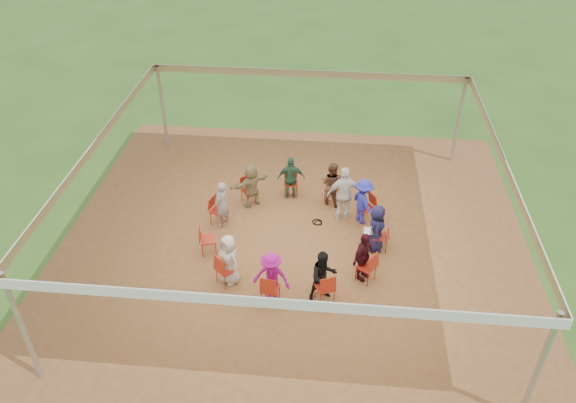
# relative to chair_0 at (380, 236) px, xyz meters

# --- Properties ---
(ground) EXTENTS (80.00, 80.00, 0.00)m
(ground) POSITION_rel_chair_0_xyz_m (-2.35, 0.03, -0.45)
(ground) COLOR #2E591B
(ground) RESTS_ON ground
(dirt_patch) EXTENTS (13.00, 13.00, 0.00)m
(dirt_patch) POSITION_rel_chair_0_xyz_m (-2.35, 0.03, -0.44)
(dirt_patch) COLOR brown
(dirt_patch) RESTS_ON ground
(tent) EXTENTS (10.33, 10.33, 3.00)m
(tent) POSITION_rel_chair_0_xyz_m (-2.35, 0.03, 1.92)
(tent) COLOR #B2B2B7
(tent) RESTS_ON ground
(chair_0) EXTENTS (0.45, 0.43, 0.90)m
(chair_0) POSITION_rel_chair_0_xyz_m (0.00, 0.00, 0.00)
(chair_0) COLOR #9F2211
(chair_0) RESTS_ON ground
(chair_1) EXTENTS (0.60, 0.59, 0.90)m
(chair_1) POSITION_rel_chair_0_xyz_m (-0.36, 1.28, 0.00)
(chair_1) COLOR #9F2211
(chair_1) RESTS_ON ground
(chair_2) EXTENTS (0.57, 0.58, 0.90)m
(chair_2) POSITION_rel_chair_0_xyz_m (-1.35, 2.16, 0.00)
(chair_2) COLOR #9F2211
(chair_2) RESTS_ON ground
(chair_3) EXTENTS (0.47, 0.49, 0.90)m
(chair_3) POSITION_rel_chair_0_xyz_m (-2.66, 2.37, 0.00)
(chair_3) COLOR #9F2211
(chair_3) RESTS_ON ground
(chair_4) EXTENTS (0.60, 0.61, 0.90)m
(chair_4) POSITION_rel_chair_0_xyz_m (-3.87, 1.83, 0.00)
(chair_4) COLOR #9F2211
(chair_4) RESTS_ON ground
(chair_5) EXTENTS (0.54, 0.53, 0.90)m
(chair_5) POSITION_rel_chair_0_xyz_m (-4.60, 0.73, 0.00)
(chair_5) COLOR #9F2211
(chair_5) RESTS_ON ground
(chair_6) EXTENTS (0.54, 0.52, 0.90)m
(chair_6) POSITION_rel_chair_0_xyz_m (-4.62, -0.60, 0.00)
(chair_6) COLOR #9F2211
(chair_6) RESTS_ON ground
(chair_7) EXTENTS (0.61, 0.61, 0.90)m
(chair_7) POSITION_rel_chair_0_xyz_m (-3.92, -1.73, 0.00)
(chair_7) COLOR #9F2211
(chair_7) RESTS_ON ground
(chair_8) EXTENTS (0.48, 0.50, 0.90)m
(chair_8) POSITION_rel_chair_0_xyz_m (-2.72, -2.29, 0.00)
(chair_8) COLOR #9F2211
(chair_8) RESTS_ON ground
(chair_9) EXTENTS (0.56, 0.57, 0.90)m
(chair_9) POSITION_rel_chair_0_xyz_m (-1.41, -2.12, 0.00)
(chair_9) COLOR #9F2211
(chair_9) RESTS_ON ground
(chair_10) EXTENTS (0.60, 0.59, 0.90)m
(chair_10) POSITION_rel_chair_0_xyz_m (-0.39, -1.27, 0.00)
(chair_10) COLOR #9F2211
(chair_10) RESTS_ON ground
(person_seated_0) EXTENTS (0.40, 0.70, 1.43)m
(person_seated_0) POSITION_rel_chair_0_xyz_m (-0.12, 0.00, 0.27)
(person_seated_0) COLOR #171639
(person_seated_0) RESTS_ON ground
(person_seated_1) EXTENTS (0.87, 1.02, 1.43)m
(person_seated_1) POSITION_rel_chair_0_xyz_m (-0.46, 1.21, 0.27)
(person_seated_1) COLOR #2429B5
(person_seated_1) RESTS_ON ground
(person_seated_2) EXTENTS (0.80, 0.66, 1.43)m
(person_seated_2) POSITION_rel_chair_0_xyz_m (-1.40, 2.05, 0.27)
(person_seated_2) COLOR #543324
(person_seated_2) RESTS_ON ground
(person_seated_3) EXTENTS (0.88, 0.53, 1.43)m
(person_seated_3) POSITION_rel_chair_0_xyz_m (-2.64, 2.25, 0.27)
(person_seated_3) COLOR #264E37
(person_seated_3) RESTS_ON ground
(person_seated_4) EXTENTS (1.33, 1.23, 1.43)m
(person_seated_4) POSITION_rel_chair_0_xyz_m (-3.80, 1.74, 0.27)
(person_seated_4) COLOR #927E55
(person_seated_4) RESTS_ON ground
(person_seated_5) EXTENTS (0.48, 0.60, 1.43)m
(person_seated_5) POSITION_rel_chair_0_xyz_m (-4.49, 0.69, 0.27)
(person_seated_5) COLOR gray
(person_seated_5) RESTS_ON ground
(person_seated_6) EXTENTS (0.78, 0.75, 1.43)m
(person_seated_6) POSITION_rel_chair_0_xyz_m (-3.84, -1.64, 0.27)
(person_seated_6) COLOR #BCB4A7
(person_seated_6) RESTS_ON ground
(person_seated_7) EXTENTS (0.98, 0.59, 1.43)m
(person_seated_7) POSITION_rel_chair_0_xyz_m (-2.70, -2.18, 0.27)
(person_seated_7) COLOR #951076
(person_seated_7) RESTS_ON ground
(person_seated_8) EXTENTS (0.79, 0.64, 1.43)m
(person_seated_8) POSITION_rel_chair_0_xyz_m (-1.45, -2.01, 0.27)
(person_seated_8) COLOR black
(person_seated_8) RESTS_ON ground
(person_seated_9) EXTENTS (0.82, 0.93, 1.43)m
(person_seated_9) POSITION_rel_chair_0_xyz_m (-0.49, -1.20, 0.27)
(person_seated_9) COLOR #3B0D16
(person_seated_9) RESTS_ON ground
(standing_person) EXTENTS (1.10, 0.71, 1.74)m
(standing_person) POSITION_rel_chair_0_xyz_m (-1.01, 1.31, 0.43)
(standing_person) COLOR silver
(standing_person) RESTS_ON ground
(cable_coil) EXTENTS (0.34, 0.34, 0.03)m
(cable_coil) POSITION_rel_chair_0_xyz_m (-1.74, 1.02, -0.43)
(cable_coil) COLOR black
(cable_coil) RESTS_ON ground
(laptop) EXTENTS (0.26, 0.33, 0.22)m
(laptop) POSITION_rel_chair_0_xyz_m (-0.28, 0.00, 0.22)
(laptop) COLOR #B7B7BC
(laptop) RESTS_ON ground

